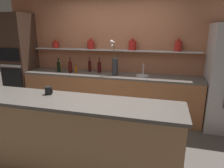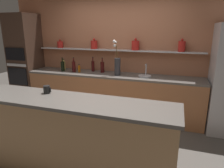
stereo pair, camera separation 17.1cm
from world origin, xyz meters
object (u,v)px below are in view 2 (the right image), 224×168
Objects in this scene: bottle_sauce_3 at (73,67)px; bottle_wine_7 at (93,66)px; bottle_oil_5 at (74,67)px; flower_vase at (117,65)px; bottle_wine_2 at (74,66)px; bottle_spirit_4 at (64,65)px; coffee_mug at (47,89)px; oven_tower at (26,61)px; bottle_sauce_6 at (79,69)px; bottle_wine_0 at (63,66)px; bottle_wine_1 at (102,67)px; sink_fixture at (145,75)px.

bottle_wine_7 is at bearing -2.81° from bottle_sauce_3.
bottle_sauce_3 is at bearing 124.02° from bottle_oil_5.
flower_vase reaches higher than bottle_wine_2.
bottle_spirit_4 is 2.34× the size of coffee_mug.
oven_tower is 1.46m from bottle_sauce_6.
bottle_wine_2 is (-1.01, 0.01, -0.09)m from flower_vase.
bottle_wine_0 is at bearing -164.33° from bottle_wine_7.
oven_tower reaches higher than bottle_sauce_6.
bottle_sauce_3 is 0.35m from bottle_sauce_6.
oven_tower is 6.71× the size of bottle_wine_1.
sink_fixture is at bearing 0.25° from oven_tower.
bottle_sauce_3 is at bearing 15.85° from bottle_spirit_4.
coffee_mug is at bearing -64.55° from bottle_spirit_4.
bottle_sauce_3 is (-0.76, 0.07, -0.05)m from bottle_wine_1.
bottle_spirit_4 is (-0.21, -0.06, 0.03)m from bottle_sauce_3.
bottle_wine_7 is at bearing 15.67° from bottle_wine_0.
oven_tower is 1.28m from bottle_oil_5.
bottle_spirit_4 is (-1.94, 0.11, 0.07)m from sink_fixture.
bottle_wine_2 is 0.09m from bottle_oil_5.
bottle_spirit_4 is at bearing 115.45° from coffee_mug.
bottle_sauce_6 is (0.27, -0.22, 0.01)m from bottle_sauce_3.
bottle_wine_2 is at bearing -24.60° from bottle_spirit_4.
bottle_wine_1 is at bearing 6.12° from bottle_oil_5.
bottle_oil_5 is at bearing 175.22° from flower_vase.
bottle_wine_7 reaches higher than bottle_oil_5.
bottle_wine_2 is at bearing -178.20° from sink_fixture.
bottle_sauce_3 is (-1.73, 0.17, 0.04)m from sink_fixture.
sink_fixture is 1.22m from bottle_wine_7.
bottle_wine_7 reaches higher than sink_fixture.
oven_tower reaches higher than bottle_spirit_4.
oven_tower is at bearing -174.66° from bottle_wine_7.
sink_fixture is at bearing -6.03° from bottle_wine_1.
oven_tower reaches higher than bottle_wine_7.
oven_tower is at bearing 178.46° from bottle_wine_0.
bottle_wine_1 is 2.02× the size of bottle_sauce_3.
oven_tower is 1.95m from bottle_wine_1.
bottle_oil_5 is at bearing 1.91° from oven_tower.
bottle_sauce_6 is (0.17, -0.08, -0.03)m from bottle_oil_5.
flower_vase is 1.19m from bottle_sauce_3.
sink_fixture is at bearing 1.78° from bottle_sauce_6.
coffee_mug is at bearing -70.49° from bottle_sauce_3.
bottle_wine_7 is (0.42, 0.12, 0.02)m from bottle_oil_5.
bottle_wine_1 is at bearing 3.36° from oven_tower.
bottle_wine_0 is (1.04, -0.03, -0.06)m from oven_tower.
bottle_sauce_3 is (1.18, 0.19, -0.11)m from oven_tower.
coffee_mug is (0.56, -1.76, 0.03)m from bottle_wine_2.
bottle_wine_0 reaches higher than bottle_oil_5.
flower_vase is 2.87× the size of bottle_spirit_4.
sink_fixture reaches higher than coffee_mug.
bottle_wine_0 is (-1.30, 0.02, -0.10)m from flower_vase.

